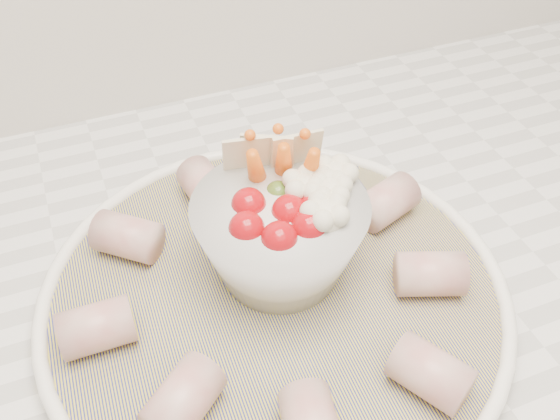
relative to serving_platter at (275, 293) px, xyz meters
name	(u,v)px	position (x,y,z in m)	size (l,w,h in m)	color
serving_platter	(275,293)	(0.00, 0.00, 0.00)	(0.39, 0.39, 0.02)	navy
veggie_bowl	(283,231)	(0.02, 0.02, 0.05)	(0.14, 0.14, 0.11)	silver
cured_meat_rolls	(275,276)	(0.00, 0.00, 0.02)	(0.32, 0.31, 0.04)	#B05450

